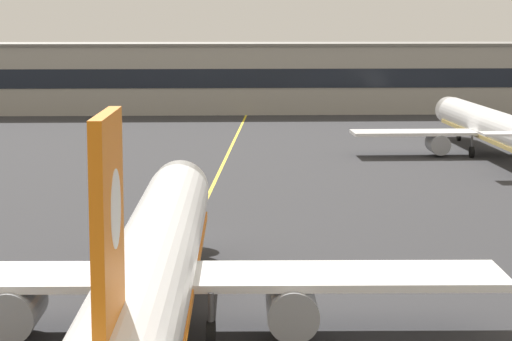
# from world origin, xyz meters

# --- Properties ---
(taxiway_centreline) EXTENTS (14.14, 179.49, 0.01)m
(taxiway_centreline) POSITION_xyz_m (0.00, 30.00, 0.00)
(taxiway_centreline) COLOR yellow
(taxiway_centreline) RESTS_ON ground
(airliner_foreground) EXTENTS (32.12, 41.47, 11.65)m
(airliner_foreground) POSITION_xyz_m (-1.03, 8.31, 3.37)
(airliner_foreground) COLOR white
(airliner_foreground) RESTS_ON ground
(airliner_background) EXTENTS (28.90, 37.35, 10.50)m
(airliner_background) POSITION_xyz_m (30.70, 70.18, 3.04)
(airliner_background) COLOR white
(airliner_background) RESTS_ON ground
(safety_cone_by_nose_gear) EXTENTS (0.44, 0.44, 0.55)m
(safety_cone_by_nose_gear) POSITION_xyz_m (-1.15, 25.52, 0.26)
(safety_cone_by_nose_gear) COLOR orange
(safety_cone_by_nose_gear) RESTS_ON ground
(terminal_building) EXTENTS (155.66, 12.40, 10.48)m
(terminal_building) POSITION_xyz_m (-1.79, 122.37, 5.25)
(terminal_building) COLOR #9E998E
(terminal_building) RESTS_ON ground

